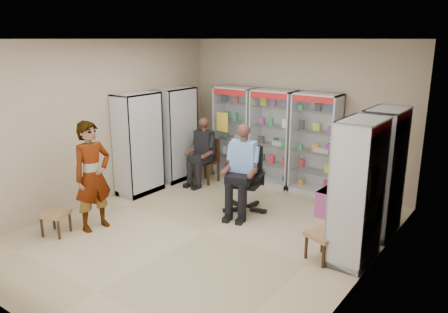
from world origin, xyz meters
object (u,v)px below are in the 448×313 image
Objects in this scene: cabinet_right_near at (357,192)px; cabinet_left_far at (176,134)px; standing_man at (93,176)px; cabinet_left_near at (138,144)px; pink_trunk at (333,204)px; cabinet_back_right at (315,144)px; cabinet_right_far at (382,172)px; cabinet_back_mid at (273,138)px; seated_shopkeeper at (244,172)px; woven_stool_a at (323,246)px; office_chair at (245,180)px; woven_stool_b at (56,223)px; cabinet_back_left at (236,132)px; wooden_chair at (207,161)px.

cabinet_left_far is at bearing 73.75° from cabinet_right_near.
cabinet_right_near reaches higher than standing_man.
cabinet_left_near reaches higher than pink_trunk.
cabinet_left_far and cabinet_left_near have the same top height.
cabinet_left_far reaches higher than pink_trunk.
cabinet_right_far is (1.63, -1.13, 0.00)m from cabinet_back_right.
cabinet_left_far reaches higher than standing_man.
cabinet_back_mid is 1.74m from seated_shopkeeper.
seated_shopkeeper is 1.65m from pink_trunk.
cabinet_right_far is (2.58, -1.13, 0.00)m from cabinet_back_mid.
pink_trunk is 4.08m from standing_man.
cabinet_back_mid reaches higher than woven_stool_a.
woven_stool_a is (1.87, -0.86, -0.39)m from office_chair.
standing_man is at bearing -161.24° from woven_stool_a.
cabinet_left_near reaches higher than standing_man.
cabinet_right_near is 5.33× the size of woven_stool_b.
woven_stool_b is at bearing 9.74° from cabinet_left_near.
cabinet_right_near is 0.90m from woven_stool_a.
cabinet_left_near reaches higher than seated_shopkeeper.
standing_man is at bearing -141.71° from office_chair.
cabinet_back_mid is at bearing 132.04° from woven_stool_a.
cabinet_back_right is 2.76m from cabinet_right_near.
cabinet_right_near reaches higher than seated_shopkeeper.
pink_trunk is at bearing 44.96° from woven_stool_b.
cabinet_back_mid is 1.12× the size of standing_man.
cabinet_back_mid is at bearing 89.09° from office_chair.
cabinet_back_right is at bearing 108.19° from cabinet_left_far.
cabinet_left_near is (-4.46, 0.20, 0.00)m from cabinet_right_near.
cabinet_right_near is at bearing -32.28° from cabinet_back_left.
pink_trunk is (1.76, -0.94, -0.77)m from cabinet_back_mid.
cabinet_back_left is 1.32m from cabinet_left_far.
cabinet_right_near is at bearing -27.94° from seated_shopkeeper.
cabinet_back_left is 3.68m from standing_man.
cabinet_back_right is at bearing 0.00° from cabinet_back_mid.
seated_shopkeeper is at bearing -108.80° from cabinet_back_right.
cabinet_right_far is 4.46m from cabinet_left_far.
cabinet_back_mid is at bearing 49.16° from cabinet_right_near.
woven_stool_b is at bearing 155.98° from standing_man.
wooden_chair is at bearing 134.96° from seated_shopkeeper.
cabinet_back_right and cabinet_left_far have the same top height.
office_chair is 0.79× the size of seated_shopkeeper.
woven_stool_a is (1.30, -2.49, -0.80)m from cabinet_back_right.
cabinet_left_near is at bearing 176.07° from office_chair.
cabinet_back_left is 1.90m from cabinet_back_right.
cabinet_back_left is at bearing 71.10° from wooden_chair.
woven_stool_b is (-2.46, -4.20, -0.81)m from cabinet_back_right.
woven_stool_a is (3.45, -1.76, -0.27)m from wooden_chair.
seated_shopkeeper is at bearing 104.05° from cabinet_right_far.
office_chair is at bearing -76.97° from cabinet_back_mid.
pink_trunk is at bearing -19.06° from cabinet_back_left.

